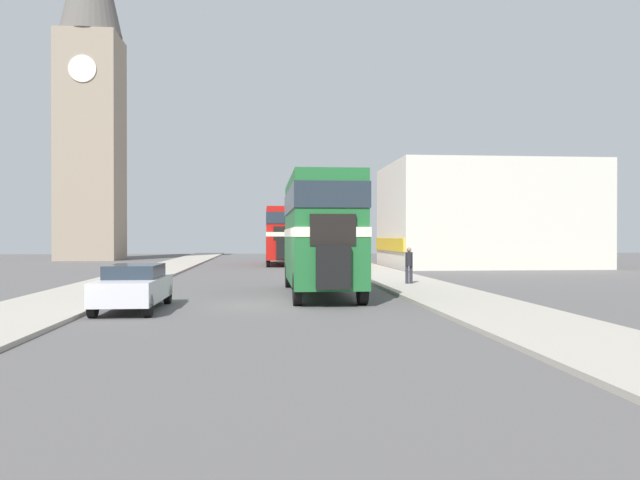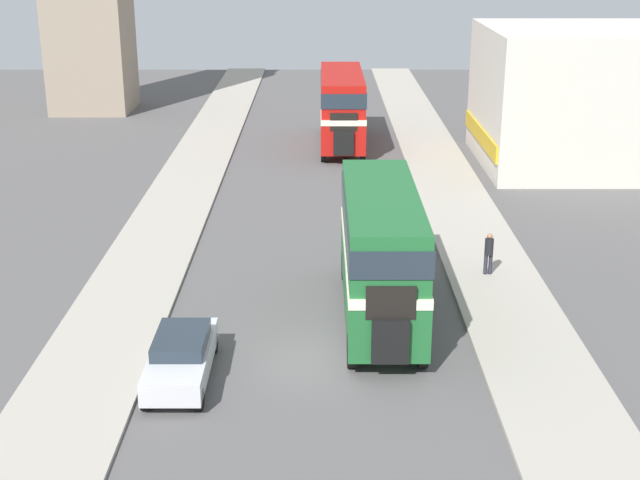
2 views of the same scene
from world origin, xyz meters
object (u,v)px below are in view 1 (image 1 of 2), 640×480
at_px(pedestrian_walking, 409,263).
at_px(car_parked_near, 134,286).
at_px(bus_distant, 282,232).
at_px(double_decker_bus, 320,227).
at_px(church_tower, 91,74).

bearing_deg(pedestrian_walking, car_parked_near, -142.09).
xyz_separation_m(bus_distant, pedestrian_walking, (5.06, -21.83, -1.58)).
relative_size(double_decker_bus, car_parked_near, 2.09).
xyz_separation_m(double_decker_bus, pedestrian_walking, (4.35, 3.73, -1.57)).
relative_size(bus_distant, church_tower, 0.29).
relative_size(double_decker_bus, bus_distant, 0.92).
distance_m(bus_distant, church_tower, 25.80).
bearing_deg(car_parked_near, double_decker_bus, 35.85).
relative_size(double_decker_bus, pedestrian_walking, 5.69).
bearing_deg(double_decker_bus, car_parked_near, -144.15).
bearing_deg(church_tower, bus_distant, -32.48).
height_order(double_decker_bus, pedestrian_walking, double_decker_bus).
relative_size(car_parked_near, pedestrian_walking, 2.72).
bearing_deg(church_tower, car_parked_near, -73.33).
height_order(pedestrian_walking, church_tower, church_tower).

